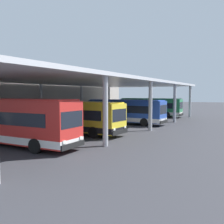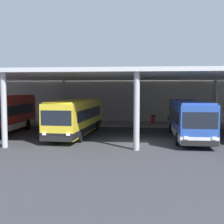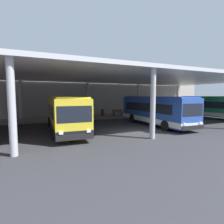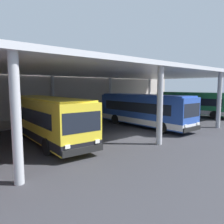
{
  "view_description": "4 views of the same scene",
  "coord_description": "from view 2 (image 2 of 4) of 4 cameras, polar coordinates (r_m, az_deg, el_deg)",
  "views": [
    {
      "loc": [
        -25.29,
        -12.26,
        3.93
      ],
      "look_at": [
        3.9,
        4.45,
        1.51
      ],
      "focal_mm": 40.4,
      "sensor_mm": 36.0,
      "label": 1
    },
    {
      "loc": [
        0.15,
        -21.72,
        4.01
      ],
      "look_at": [
        -2.29,
        4.29,
        2.05
      ],
      "focal_mm": 46.08,
      "sensor_mm": 36.0,
      "label": 2
    },
    {
      "loc": [
        -8.51,
        -13.37,
        3.27
      ],
      "look_at": [
        0.05,
        4.78,
        1.44
      ],
      "focal_mm": 28.92,
      "sensor_mm": 36.0,
      "label": 3
    },
    {
      "loc": [
        -11.9,
        -11.3,
        3.92
      ],
      "look_at": [
        1.94,
        4.64,
        1.45
      ],
      "focal_mm": 34.61,
      "sensor_mm": 36.0,
      "label": 4
    }
  ],
  "objects": [
    {
      "name": "trash_bin",
      "position": [
        33.88,
        8.19,
        -1.41
      ],
      "size": [
        0.52,
        0.52,
        0.98
      ],
      "color": "maroon",
      "rests_on": "platform_kerb"
    },
    {
      "name": "bus_nearest_bay",
      "position": [
        28.53,
        -20.93,
        -0.36
      ],
      "size": [
        2.93,
        11.39,
        3.57
      ],
      "color": "red",
      "rests_on": "ground"
    },
    {
      "name": "ground_plane",
      "position": [
        22.09,
        4.91,
        -6.19
      ],
      "size": [
        200.0,
        200.0,
        0.0
      ],
      "primitive_type": "plane",
      "color": "#333338"
    },
    {
      "name": "bus_second_bay",
      "position": [
        25.8,
        -7.07,
        -0.99
      ],
      "size": [
        3.2,
        10.67,
        3.17
      ],
      "color": "yellow",
      "rests_on": "ground"
    },
    {
      "name": "bus_middle_bay",
      "position": [
        24.81,
        15.0,
        -1.31
      ],
      "size": [
        2.94,
        10.6,
        3.17
      ],
      "color": "#284CA8",
      "rests_on": "ground"
    },
    {
      "name": "platform_kerb",
      "position": [
        33.7,
        5.07,
        -2.41
      ],
      "size": [
        42.0,
        4.5,
        0.18
      ],
      "primitive_type": "cube",
      "color": "gray",
      "rests_on": "ground"
    },
    {
      "name": "station_building_facade",
      "position": [
        36.73,
        5.13,
        3.35
      ],
      "size": [
        48.0,
        1.6,
        6.85
      ],
      "primitive_type": "cube",
      "color": "#ADA399",
      "rests_on": "ground"
    },
    {
      "name": "bench_waiting",
      "position": [
        33.97,
        12.47,
        -1.47
      ],
      "size": [
        1.8,
        0.45,
        0.92
      ],
      "color": "brown",
      "rests_on": "platform_kerb"
    },
    {
      "name": "canopy_shelter",
      "position": [
        27.25,
        5.08,
        6.96
      ],
      "size": [
        40.0,
        17.0,
        5.55
      ],
      "color": "silver",
      "rests_on": "ground"
    }
  ]
}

